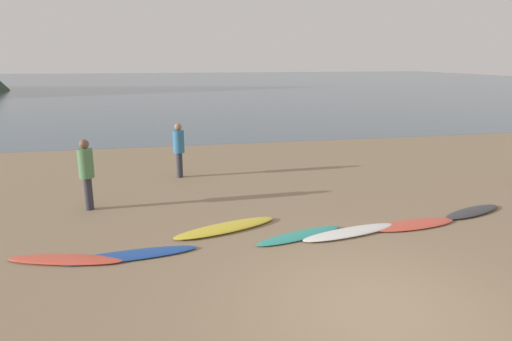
# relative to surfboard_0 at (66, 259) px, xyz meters

# --- Properties ---
(ground_plane) EXTENTS (120.00, 120.00, 0.20)m
(ground_plane) POSITION_rel_surfboard_0_xyz_m (4.99, 7.19, -0.14)
(ground_plane) COLOR #8C7559
(ground_plane) RESTS_ON ground
(ocean_water) EXTENTS (140.00, 100.00, 0.01)m
(ocean_water) POSITION_rel_surfboard_0_xyz_m (4.99, 61.15, -0.04)
(ocean_water) COLOR #475B6B
(ocean_water) RESTS_ON ground
(surfboard_0) EXTENTS (2.28, 1.01, 0.08)m
(surfboard_0) POSITION_rel_surfboard_0_xyz_m (0.00, 0.00, 0.00)
(surfboard_0) COLOR #D84C38
(surfboard_0) RESTS_ON ground
(surfboard_1) EXTENTS (2.64, 0.74, 0.06)m
(surfboard_1) POSITION_rel_surfboard_0_xyz_m (1.18, -0.04, -0.01)
(surfboard_1) COLOR #1E479E
(surfboard_1) RESTS_ON ground
(surfboard_2) EXTENTS (2.55, 1.38, 0.10)m
(surfboard_2) POSITION_rel_surfboard_0_xyz_m (3.21, 0.97, 0.01)
(surfboard_2) COLOR yellow
(surfboard_2) RESTS_ON ground
(surfboard_3) EXTENTS (2.18, 1.11, 0.07)m
(surfboard_3) POSITION_rel_surfboard_0_xyz_m (4.70, 0.23, -0.01)
(surfboard_3) COLOR teal
(surfboard_3) RESTS_ON ground
(surfboard_4) EXTENTS (2.42, 0.98, 0.09)m
(surfboard_4) POSITION_rel_surfboard_0_xyz_m (5.82, 0.14, 0.01)
(surfboard_4) COLOR white
(surfboard_4) RESTS_ON ground
(surfboard_5) EXTENTS (2.24, 0.86, 0.07)m
(surfboard_5) POSITION_rel_surfboard_0_xyz_m (7.46, 0.32, -0.01)
(surfboard_5) COLOR #D84C38
(surfboard_5) RESTS_ON ground
(surfboard_6) EXTENTS (2.00, 1.11, 0.08)m
(surfboard_6) POSITION_rel_surfboard_0_xyz_m (9.36, 0.79, 0.00)
(surfboard_6) COLOR #333338
(surfboard_6) RESTS_ON ground
(person_1) EXTENTS (0.35, 0.35, 1.75)m
(person_1) POSITION_rel_surfboard_0_xyz_m (2.41, 5.81, 0.99)
(person_1) COLOR #2D2D38
(person_1) RESTS_ON ground
(person_2) EXTENTS (0.37, 0.37, 1.81)m
(person_2) POSITION_rel_surfboard_0_xyz_m (0.02, 3.07, 1.03)
(person_2) COLOR #2D2D38
(person_2) RESTS_ON ground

